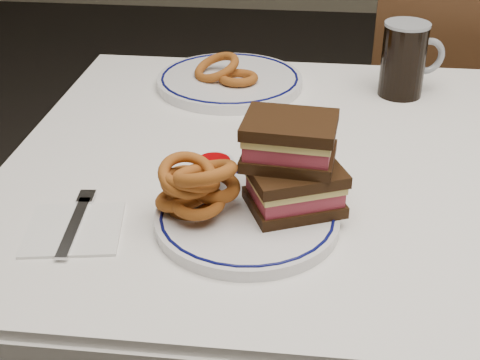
# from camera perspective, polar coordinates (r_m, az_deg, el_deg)

# --- Properties ---
(dining_table) EXTENTS (1.27, 0.87, 0.75)m
(dining_table) POSITION_cam_1_polar(r_m,az_deg,el_deg) (1.12, 13.94, -3.31)
(dining_table) COLOR silver
(dining_table) RESTS_ON floor
(chair_far) EXTENTS (0.46, 0.46, 0.94)m
(chair_far) POSITION_cam_1_polar(r_m,az_deg,el_deg) (1.89, 17.32, 5.84)
(chair_far) COLOR #412915
(chair_far) RESTS_ON floor
(main_plate) EXTENTS (0.24, 0.24, 0.02)m
(main_plate) POSITION_cam_1_polar(r_m,az_deg,el_deg) (0.88, 0.61, -3.31)
(main_plate) COLOR silver
(main_plate) RESTS_ON dining_table
(reuben_sandwich) EXTENTS (0.14, 0.13, 0.12)m
(reuben_sandwich) POSITION_cam_1_polar(r_m,az_deg,el_deg) (0.87, 4.47, 1.35)
(reuben_sandwich) COLOR black
(reuben_sandwich) RESTS_ON main_plate
(onion_rings_main) EXTENTS (0.12, 0.10, 0.10)m
(onion_rings_main) POSITION_cam_1_polar(r_m,az_deg,el_deg) (0.86, -3.85, -0.53)
(onion_rings_main) COLOR brown
(onion_rings_main) RESTS_ON main_plate
(ketchup_ramekin) EXTENTS (0.06, 0.06, 0.03)m
(ketchup_ramekin) POSITION_cam_1_polar(r_m,az_deg,el_deg) (0.94, -2.24, 0.92)
(ketchup_ramekin) COLOR white
(ketchup_ramekin) RESTS_ON main_plate
(beer_mug) EXTENTS (0.12, 0.08, 0.14)m
(beer_mug) POSITION_cam_1_polar(r_m,az_deg,el_deg) (1.29, 13.90, 10.01)
(beer_mug) COLOR black
(beer_mug) RESTS_ON dining_table
(far_plate) EXTENTS (0.28, 0.28, 0.02)m
(far_plate) POSITION_cam_1_polar(r_m,az_deg,el_deg) (1.31, -0.89, 8.48)
(far_plate) COLOR silver
(far_plate) RESTS_ON dining_table
(onion_rings_far) EXTENTS (0.13, 0.11, 0.06)m
(onion_rings_far) POSITION_cam_1_polar(r_m,az_deg,el_deg) (1.30, -1.26, 9.25)
(onion_rings_far) COLOR brown
(onion_rings_far) RESTS_ON far_plate
(napkin_fork) EXTENTS (0.14, 0.16, 0.01)m
(napkin_fork) POSITION_cam_1_polar(r_m,az_deg,el_deg) (0.90, -13.92, -3.94)
(napkin_fork) COLOR white
(napkin_fork) RESTS_ON dining_table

